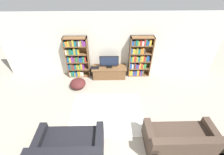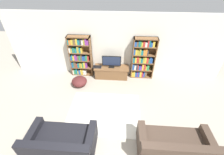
# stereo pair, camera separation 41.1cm
# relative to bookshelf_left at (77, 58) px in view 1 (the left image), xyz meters

# --- Properties ---
(wall_back) EXTENTS (8.80, 0.06, 2.60)m
(wall_back) POSITION_rel_bookshelf_left_xyz_m (1.45, 0.18, 0.43)
(wall_back) COLOR silver
(wall_back) RESTS_ON ground_plane
(bookshelf_left) EXTENTS (0.91, 0.30, 1.75)m
(bookshelf_left) POSITION_rel_bookshelf_left_xyz_m (0.00, 0.00, 0.00)
(bookshelf_left) COLOR brown
(bookshelf_left) RESTS_ON ground_plane
(bookshelf_right) EXTENTS (0.91, 0.30, 1.75)m
(bookshelf_right) POSITION_rel_bookshelf_left_xyz_m (2.56, -0.00, -0.02)
(bookshelf_right) COLOR brown
(bookshelf_right) RESTS_ON ground_plane
(tv_stand) EXTENTS (1.44, 0.54, 0.49)m
(tv_stand) POSITION_rel_bookshelf_left_xyz_m (1.32, -0.15, -0.62)
(tv_stand) COLOR brown
(tv_stand) RESTS_ON ground_plane
(television) EXTENTS (0.77, 0.16, 0.51)m
(television) POSITION_rel_bookshelf_left_xyz_m (1.32, -0.14, -0.11)
(television) COLOR black
(television) RESTS_ON tv_stand
(laptop) EXTENTS (0.35, 0.21, 0.03)m
(laptop) POSITION_rel_bookshelf_left_xyz_m (0.72, -0.19, -0.37)
(laptop) COLOR #28282D
(laptop) RESTS_ON tv_stand
(area_rug) EXTENTS (2.34, 1.79, 0.02)m
(area_rug) POSITION_rel_bookshelf_left_xyz_m (1.23, -2.16, -0.86)
(area_rug) COLOR beige
(area_rug) RESTS_ON ground_plane
(couch_left_sectional) EXTENTS (1.64, 0.96, 0.83)m
(couch_left_sectional) POSITION_rel_bookshelf_left_xyz_m (0.33, -3.48, -0.58)
(couch_left_sectional) COLOR black
(couch_left_sectional) RESTS_ON ground_plane
(couch_right_sofa) EXTENTS (1.80, 0.91, 0.81)m
(couch_right_sofa) POSITION_rel_bookshelf_left_xyz_m (3.13, -3.33, -0.60)
(couch_right_sofa) COLOR #423328
(couch_right_sofa) RESTS_ON ground_plane
(beanbag_ottoman) EXTENTS (0.60, 0.60, 0.37)m
(beanbag_ottoman) POSITION_rel_bookshelf_left_xyz_m (0.08, -0.82, -0.69)
(beanbag_ottoman) COLOR #4C1E1E
(beanbag_ottoman) RESTS_ON ground_plane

